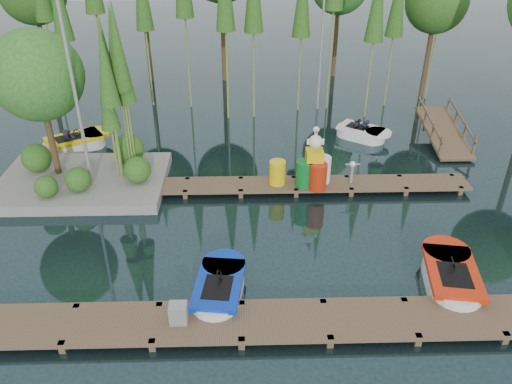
{
  "coord_description": "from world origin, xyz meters",
  "views": [
    {
      "loc": [
        0.12,
        -13.7,
        9.37
      ],
      "look_at": [
        0.5,
        0.5,
        1.1
      ],
      "focal_mm": 35.0,
      "sensor_mm": 36.0,
      "label": 1
    }
  ],
  "objects_px": {
    "island": "(62,104)",
    "boat_blue": "(220,290)",
    "boat_yellow_far": "(76,143)",
    "yellow_barrel": "(277,173)",
    "drum_cluster": "(315,169)",
    "boat_red": "(450,278)",
    "utility_cabinet": "(178,313)"
  },
  "relations": [
    {
      "from": "drum_cluster",
      "to": "island",
      "type": "bearing_deg",
      "value": 173.96
    },
    {
      "from": "boat_blue",
      "to": "boat_red",
      "type": "distance_m",
      "value": 6.45
    },
    {
      "from": "boat_red",
      "to": "drum_cluster",
      "type": "distance_m",
      "value": 6.25
    },
    {
      "from": "island",
      "to": "boat_red",
      "type": "bearing_deg",
      "value": -27.44
    },
    {
      "from": "boat_yellow_far",
      "to": "drum_cluster",
      "type": "distance_m",
      "value": 10.68
    },
    {
      "from": "boat_red",
      "to": "drum_cluster",
      "type": "height_order",
      "value": "drum_cluster"
    },
    {
      "from": "island",
      "to": "utility_cabinet",
      "type": "height_order",
      "value": "island"
    },
    {
      "from": "boat_yellow_far",
      "to": "yellow_barrel",
      "type": "bearing_deg",
      "value": -37.32
    },
    {
      "from": "boat_red",
      "to": "yellow_barrel",
      "type": "height_order",
      "value": "yellow_barrel"
    },
    {
      "from": "boat_yellow_far",
      "to": "yellow_barrel",
      "type": "distance_m",
      "value": 9.37
    },
    {
      "from": "boat_blue",
      "to": "boat_red",
      "type": "height_order",
      "value": "boat_red"
    },
    {
      "from": "boat_blue",
      "to": "yellow_barrel",
      "type": "distance_m",
      "value": 6.15
    },
    {
      "from": "boat_red",
      "to": "yellow_barrel",
      "type": "relative_size",
      "value": 3.5
    },
    {
      "from": "boat_red",
      "to": "boat_yellow_far",
      "type": "height_order",
      "value": "boat_yellow_far"
    },
    {
      "from": "boat_blue",
      "to": "island",
      "type": "bearing_deg",
      "value": 137.8
    },
    {
      "from": "island",
      "to": "yellow_barrel",
      "type": "xyz_separation_m",
      "value": [
        7.64,
        -0.79,
        -2.43
      ]
    },
    {
      "from": "utility_cabinet",
      "to": "yellow_barrel",
      "type": "height_order",
      "value": "yellow_barrel"
    },
    {
      "from": "boat_yellow_far",
      "to": "utility_cabinet",
      "type": "bearing_deg",
      "value": -75.68
    },
    {
      "from": "utility_cabinet",
      "to": "boat_red",
      "type": "bearing_deg",
      "value": 11.32
    },
    {
      "from": "boat_red",
      "to": "yellow_barrel",
      "type": "xyz_separation_m",
      "value": [
        -4.5,
        5.52,
        0.46
      ]
    },
    {
      "from": "island",
      "to": "boat_blue",
      "type": "height_order",
      "value": "island"
    },
    {
      "from": "boat_yellow_far",
      "to": "yellow_barrel",
      "type": "height_order",
      "value": "boat_yellow_far"
    },
    {
      "from": "boat_yellow_far",
      "to": "drum_cluster",
      "type": "bearing_deg",
      "value": -35.15
    },
    {
      "from": "drum_cluster",
      "to": "boat_blue",
      "type": "bearing_deg",
      "value": -120.2
    },
    {
      "from": "boat_blue",
      "to": "boat_yellow_far",
      "type": "bearing_deg",
      "value": 131.38
    },
    {
      "from": "boat_red",
      "to": "drum_cluster",
      "type": "xyz_separation_m",
      "value": [
        -3.16,
        5.36,
        0.69
      ]
    },
    {
      "from": "boat_red",
      "to": "utility_cabinet",
      "type": "distance_m",
      "value": 7.56
    },
    {
      "from": "island",
      "to": "utility_cabinet",
      "type": "xyz_separation_m",
      "value": [
        4.74,
        -7.79,
        -2.61
      ]
    },
    {
      "from": "boat_yellow_far",
      "to": "drum_cluster",
      "type": "height_order",
      "value": "drum_cluster"
    },
    {
      "from": "boat_yellow_far",
      "to": "utility_cabinet",
      "type": "xyz_separation_m",
      "value": [
        5.63,
        -10.83,
        0.26
      ]
    },
    {
      "from": "boat_red",
      "to": "drum_cluster",
      "type": "bearing_deg",
      "value": 130.14
    },
    {
      "from": "island",
      "to": "drum_cluster",
      "type": "xyz_separation_m",
      "value": [
        8.99,
        -0.95,
        -2.21
      ]
    }
  ]
}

